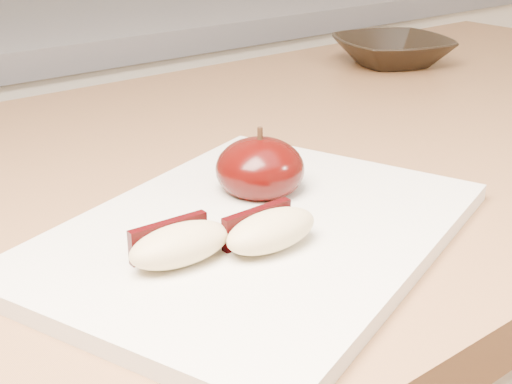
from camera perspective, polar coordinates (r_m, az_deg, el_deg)
back_cabinet at (r=1.41m, az=-19.83°, el=-6.28°), size 2.40×0.62×0.94m
cutting_board at (r=0.50m, az=0.00°, el=-3.31°), size 0.38×0.33×0.01m
apple_half at (r=0.55m, az=0.32°, el=1.86°), size 0.08×0.08×0.06m
apple_wedge_a at (r=0.45m, az=-6.19°, el=-4.14°), size 0.07×0.04×0.03m
apple_wedge_b at (r=0.46m, az=1.10°, el=-3.05°), size 0.07×0.04×0.03m
bowl at (r=1.04m, az=10.84°, el=11.03°), size 0.20×0.20×0.04m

